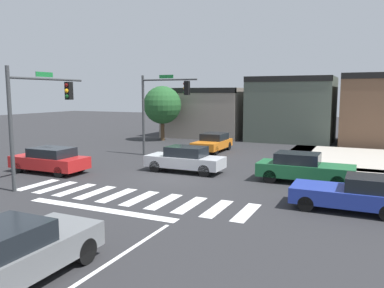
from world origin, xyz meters
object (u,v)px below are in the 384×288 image
at_px(car_gray, 11,253).
at_px(car_silver, 185,159).
at_px(car_blue, 354,193).
at_px(roadside_tree, 162,105).
at_px(traffic_signal_southwest, 39,105).
at_px(car_orange, 213,142).
at_px(traffic_signal_northwest, 162,100).
at_px(car_green, 304,168).
at_px(car_red, 50,160).

bearing_deg(car_gray, car_silver, 8.29).
bearing_deg(car_blue, roadside_tree, -43.37).
distance_m(traffic_signal_southwest, car_orange, 14.44).
distance_m(car_silver, car_orange, 8.13).
xyz_separation_m(traffic_signal_northwest, car_silver, (3.89, -4.29, -3.26)).
bearing_deg(traffic_signal_southwest, traffic_signal_northwest, -8.13).
relative_size(traffic_signal_northwest, car_blue, 1.39).
relative_size(traffic_signal_southwest, car_blue, 1.38).
relative_size(car_blue, car_orange, 0.99).
relative_size(car_green, car_red, 1.06).
relative_size(car_gray, car_red, 0.98).
relative_size(car_green, roadside_tree, 0.91).
bearing_deg(roadside_tree, car_blue, -43.37).
distance_m(car_green, roadside_tree, 19.75).
distance_m(traffic_signal_southwest, car_gray, 11.29).
height_order(car_gray, car_orange, car_gray).
relative_size(car_red, roadside_tree, 0.86).
xyz_separation_m(traffic_signal_northwest, car_gray, (5.87, -17.89, -3.23)).
relative_size(car_blue, roadside_tree, 0.80).
relative_size(car_gray, car_blue, 1.05).
relative_size(traffic_signal_southwest, roadside_tree, 1.10).
bearing_deg(car_silver, car_green, 0.58).
height_order(traffic_signal_northwest, car_gray, traffic_signal_northwest).
bearing_deg(traffic_signal_southwest, car_silver, -43.61).
distance_m(car_green, car_red, 13.99).
distance_m(traffic_signal_southwest, car_silver, 8.30).
height_order(car_green, car_orange, car_green).
bearing_deg(roadside_tree, car_green, -39.78).
relative_size(traffic_signal_northwest, car_orange, 1.37).
relative_size(car_gray, car_orange, 1.04).
distance_m(car_red, car_blue, 16.10).
xyz_separation_m(traffic_signal_northwest, car_blue, (13.01, -8.29, -3.30)).
height_order(car_red, car_orange, car_red).
distance_m(car_gray, car_blue, 11.97).
xyz_separation_m(car_green, car_blue, (2.52, -4.07, -0.05)).
relative_size(car_red, car_blue, 1.08).
height_order(traffic_signal_northwest, car_green, traffic_signal_northwest).
xyz_separation_m(car_green, roadside_tree, (-15.05, 12.53, 2.62)).
bearing_deg(traffic_signal_southwest, car_blue, -83.85).
bearing_deg(car_green, car_red, -165.84).
bearing_deg(roadside_tree, car_orange, -33.35).
distance_m(traffic_signal_southwest, car_blue, 14.85).
distance_m(car_red, car_orange, 12.61).
bearing_deg(traffic_signal_southwest, car_orange, -15.80).
bearing_deg(car_orange, roadside_tree, -123.35).
xyz_separation_m(car_red, roadside_tree, (-1.48, 15.95, 2.65)).
xyz_separation_m(car_gray, car_blue, (7.14, 9.60, -0.07)).
bearing_deg(car_orange, car_gray, 9.04).
xyz_separation_m(traffic_signal_southwest, car_blue, (14.41, 1.55, -3.21)).
bearing_deg(car_blue, traffic_signal_southwest, 6.15).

